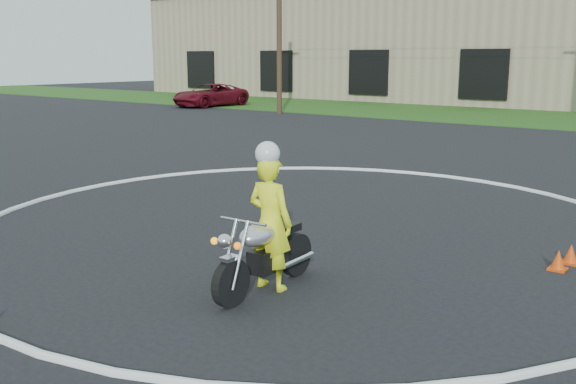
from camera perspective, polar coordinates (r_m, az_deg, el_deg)
The scene contains 6 objects.
ground at distance 9.57m, azimuth -8.96°, elevation -6.55°, with size 120.00×120.00×0.00m, color black.
course_markings at distance 11.84m, azimuth 14.21°, elevation -3.15°, with size 19.05×19.05×0.12m.
primary_motorcycle at distance 8.36m, azimuth -2.15°, elevation -5.45°, with size 0.71×2.02×1.06m.
rider_primary_grp at distance 8.35m, azimuth -1.61°, elevation -2.38°, with size 0.67×0.46×1.97m.
pickup_grp at distance 40.63m, azimuth -6.93°, elevation 8.55°, with size 2.57×5.13×1.39m.
warehouse at distance 52.36m, azimuth 9.94°, elevation 12.98°, with size 41.00×17.00×8.30m.
Camera 1 is at (6.67, -6.18, 3.00)m, focal length 40.00 mm.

